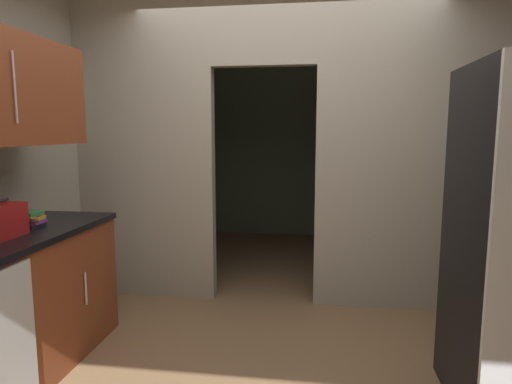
% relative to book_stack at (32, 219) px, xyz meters
% --- Properties ---
extents(ground, '(20.00, 20.00, 0.00)m').
position_rel_book_stack_xyz_m(ground, '(1.51, -0.07, -0.93)').
color(ground, brown).
extents(kitchen_partition, '(3.72, 0.12, 2.77)m').
position_rel_book_stack_xyz_m(kitchen_partition, '(1.55, 1.23, 0.53)').
color(kitchen_partition, '#ADA899').
rests_on(kitchen_partition, ground).
extents(adjoining_room_shell, '(3.72, 2.61, 2.77)m').
position_rel_book_stack_xyz_m(adjoining_room_shell, '(1.51, 3.05, 0.45)').
color(adjoining_room_shell, slate).
rests_on(adjoining_room_shell, ground).
extents(lower_cabinet_run, '(0.65, 1.64, 0.89)m').
position_rel_book_stack_xyz_m(lower_cabinet_run, '(-0.02, -0.29, -0.49)').
color(lower_cabinet_run, brown).
rests_on(lower_cabinet_run, ground).
extents(book_stack, '(0.14, 0.15, 0.10)m').
position_rel_book_stack_xyz_m(book_stack, '(0.00, 0.00, 0.00)').
color(book_stack, black).
rests_on(book_stack, lower_cabinet_run).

